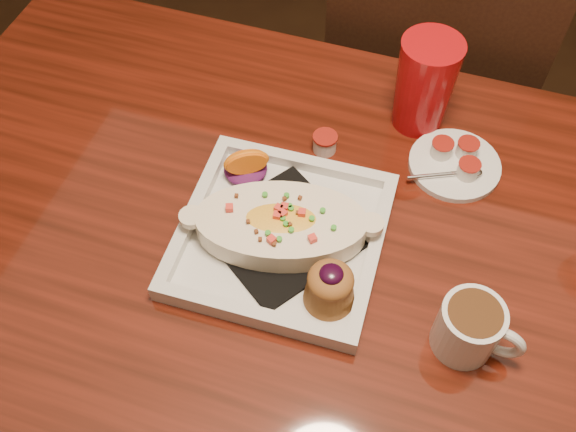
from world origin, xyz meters
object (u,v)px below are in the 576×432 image
(table, at_px, (358,313))
(plate, at_px, (285,233))
(coffee_mug, at_px, (471,328))
(chair_far, at_px, (425,96))
(saucer, at_px, (455,163))
(red_tumbler, at_px, (424,85))

(table, xyz_separation_m, plate, (-0.12, 0.02, 0.13))
(table, xyz_separation_m, coffee_mug, (0.14, -0.05, 0.14))
(coffee_mug, bearing_deg, chair_far, 109.59)
(coffee_mug, bearing_deg, table, 169.35)
(chair_far, relative_size, plate, 3.23)
(plate, bearing_deg, table, -12.28)
(saucer, distance_m, red_tumbler, 0.13)
(red_tumbler, bearing_deg, coffee_mug, -69.42)
(coffee_mug, bearing_deg, plate, 172.99)
(plate, distance_m, saucer, 0.29)
(table, height_order, coffee_mug, coffee_mug)
(table, distance_m, saucer, 0.27)
(saucer, relative_size, red_tumbler, 0.89)
(plate, relative_size, coffee_mug, 2.58)
(table, bearing_deg, coffee_mug, -18.39)
(plate, relative_size, saucer, 2.06)
(chair_far, bearing_deg, table, 90.00)
(table, relative_size, coffee_mug, 13.45)
(coffee_mug, bearing_deg, saucer, 109.93)
(chair_far, bearing_deg, saucer, 101.61)
(table, relative_size, saucer, 10.73)
(coffee_mug, relative_size, saucer, 0.80)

